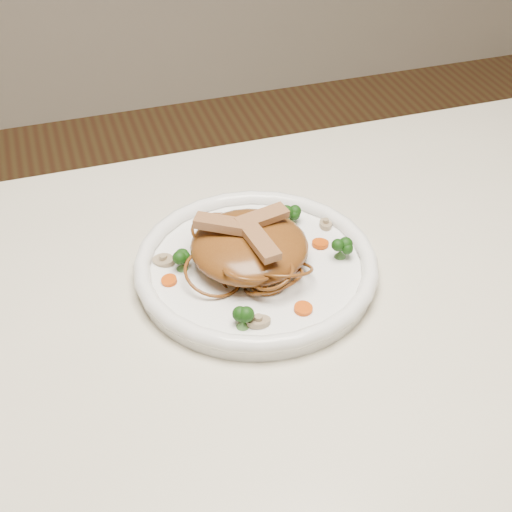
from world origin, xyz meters
name	(u,v)px	position (x,y,z in m)	size (l,w,h in m)	color
table	(279,392)	(0.00, 0.00, 0.65)	(1.20, 0.80, 0.75)	beige
plate	(256,270)	(0.00, 0.10, 0.76)	(0.28, 0.28, 0.02)	white
noodle_mound	(249,246)	(0.00, 0.11, 0.79)	(0.14, 0.14, 0.04)	brown
chicken_a	(262,217)	(0.02, 0.12, 0.82)	(0.06, 0.02, 0.01)	#A0784B
chicken_b	(226,224)	(-0.03, 0.12, 0.82)	(0.07, 0.02, 0.01)	#A0784B
chicken_c	(260,242)	(0.00, 0.08, 0.82)	(0.07, 0.02, 0.01)	#A0784B
broccoli_0	(291,214)	(0.07, 0.16, 0.78)	(0.02, 0.02, 0.03)	#14400D
broccoli_1	(182,260)	(-0.08, 0.12, 0.78)	(0.02, 0.02, 0.03)	#14400D
broccoli_2	(243,316)	(-0.04, 0.00, 0.78)	(0.03, 0.03, 0.03)	#14400D
broccoli_3	(341,245)	(0.10, 0.08, 0.78)	(0.03, 0.03, 0.03)	#14400D
carrot_0	(268,222)	(0.04, 0.17, 0.77)	(0.02, 0.02, 0.01)	#D74807
carrot_1	(169,281)	(-0.10, 0.10, 0.77)	(0.02, 0.02, 0.01)	#D74807
carrot_2	(320,244)	(0.09, 0.11, 0.77)	(0.02, 0.02, 0.01)	#D74807
carrot_3	(213,229)	(-0.03, 0.18, 0.77)	(0.02, 0.02, 0.01)	#D74807
carrot_4	(303,309)	(0.03, 0.01, 0.77)	(0.02, 0.02, 0.01)	#D74807
mushroom_0	(258,322)	(-0.02, 0.00, 0.77)	(0.03, 0.03, 0.01)	tan
mushroom_1	(326,224)	(0.11, 0.14, 0.77)	(0.02, 0.02, 0.01)	tan
mushroom_2	(164,261)	(-0.10, 0.14, 0.77)	(0.03, 0.03, 0.01)	tan
mushroom_3	(279,218)	(0.06, 0.17, 0.77)	(0.03, 0.03, 0.01)	tan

